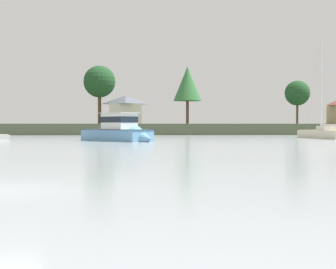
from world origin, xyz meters
name	(u,v)px	position (x,y,z in m)	size (l,w,h in m)	color
far_shore_bank	(118,128)	(0.00, 104.26, 1.05)	(190.44, 56.19, 2.11)	#4C563D
cruiser_skyblue	(122,134)	(2.52, 41.88, 0.76)	(9.44, 9.88, 5.59)	#669ECC
sailboat_cream	(324,136)	(29.70, 50.60, 0.30)	(4.41, 9.64, 14.48)	beige
mooring_buoy_white	(97,135)	(-2.65, 71.84, 0.08)	(0.46, 0.46, 0.51)	white
shore_tree_far_right	(297,93)	(40.54, 92.98, 9.02)	(5.62, 5.62, 9.76)	brown
shore_tree_inland_b	(99,82)	(-4.48, 105.08, 12.36)	(7.76, 7.76, 14.21)	brown
shore_tree_left_mid	(187,84)	(14.86, 85.43, 10.32)	(5.75, 5.75, 11.78)	brown
cottage_behind_trees	(126,109)	(1.86, 104.96, 5.71)	(8.27, 7.49, 6.97)	silver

